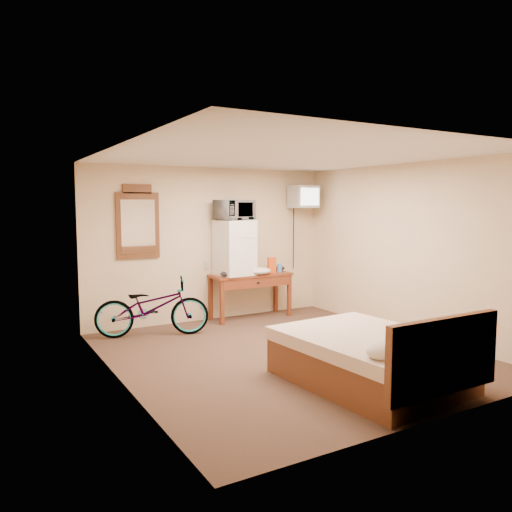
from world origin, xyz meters
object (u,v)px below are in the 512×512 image
Objects in this scene: blue_cup at (279,268)px; bed at (374,358)px; mini_fridge at (235,248)px; wall_mirror at (138,223)px; desk at (252,281)px; bicycle at (152,307)px; microwave at (234,210)px; crt_television at (303,197)px.

bed reaches higher than blue_cup.
mini_fridge is 1.61m from wall_mirror.
desk is 0.85× the size of bicycle.
wall_mirror is 1.33m from bicycle.
blue_cup is at bearing -4.70° from mini_fridge.
crt_television is at bearing -18.50° from microwave.
crt_television is at bearing -66.35° from bicycle.
microwave is (-0.30, 0.04, 1.18)m from desk.
desk is 3.43m from bed.
mini_fridge is (-0.30, 0.04, 0.57)m from desk.
microwave is at bearing -8.61° from wall_mirror.
microwave reaches higher than bicycle.
crt_television is 4.10m from bed.
mini_fridge is 0.56× the size of bicycle.
desk is at bearing -7.90° from mini_fridge.
microwave is 3.75m from bed.
blue_cup reaches higher than desk.
mini_fridge is 1.73m from bicycle.
wall_mirror is 0.69× the size of bicycle.
bicycle is at bearing 174.52° from microwave.
blue_cup is 0.07× the size of bed.
microwave reaches higher than bed.
bed reaches higher than desk.
blue_cup is at bearing -2.90° from desk.
mini_fridge is 0.80× the size of wall_mirror.
desk is 1.22m from microwave.
blue_cup is at bearing -22.41° from microwave.
bicycle is 0.82× the size of bed.
crt_television reaches higher than wall_mirror.
mini_fridge is at bearing 172.10° from desk.
mini_fridge is at bearing 175.30° from blue_cup.
wall_mirror reaches higher than bicycle.
wall_mirror is 4.13m from bed.
wall_mirror is at bearing 18.92° from bicycle.
bed is (-0.13, -3.42, -1.52)m from microwave.
mini_fridge is at bearing -141.47° from microwave.
bicycle is (0.01, -0.56, -1.20)m from wall_mirror.
microwave reaches higher than blue_cup.
microwave is at bearing 87.76° from bed.
desk is at bearing 177.10° from blue_cup.
desk is at bearing -178.77° from crt_television.
bed is at bearing -106.06° from blue_cup.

